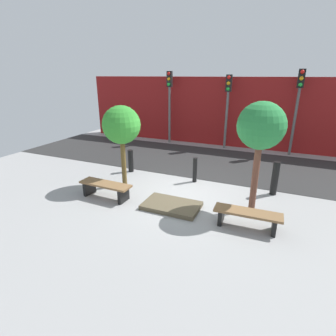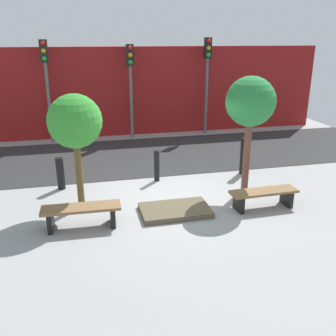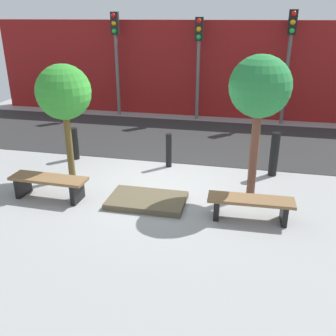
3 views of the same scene
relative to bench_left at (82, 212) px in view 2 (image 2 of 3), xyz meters
name	(u,v)px [view 2 (image 2 of 3)]	position (x,y,z in m)	size (l,w,h in m)	color
ground_plane	(166,197)	(2.09, 1.11, -0.34)	(18.00, 18.00, 0.00)	#949494
road_strip	(143,155)	(2.09, 4.72, -0.33)	(18.00, 4.35, 0.01)	#2A2A2A
building_facade	(129,91)	(2.09, 7.91, 1.40)	(16.20, 0.50, 3.47)	maroon
bench_left	(82,212)	(0.00, 0.00, 0.00)	(1.66, 0.52, 0.48)	black
bench_right	(264,195)	(4.18, 0.00, -0.02)	(1.62, 0.49, 0.44)	black
planter_bed	(175,210)	(2.09, 0.20, -0.27)	(1.58, 0.98, 0.12)	brown
tree_behind_left_bench	(75,122)	(0.00, 1.05, 1.70)	(1.22, 1.22, 2.68)	brown
tree_behind_right_bench	(250,103)	(4.18, 1.05, 1.97)	(1.22, 1.22, 2.96)	brown
bollard_far_left	(60,174)	(-0.50, 2.29, 0.09)	(0.20, 0.20, 0.86)	black
bollard_left	(157,166)	(2.09, 2.29, 0.10)	(0.15, 0.15, 0.88)	black
bollard_center	(244,156)	(4.68, 2.29, 0.20)	(0.21, 0.21, 1.08)	black
traffic_light_west	(46,73)	(-0.98, 7.18, 2.24)	(0.28, 0.27, 3.74)	#606060
traffic_light_mid_west	(130,74)	(2.09, 7.18, 2.14)	(0.28, 0.27, 3.57)	#5F5F5F
traffic_light_mid_east	(207,69)	(5.15, 7.18, 2.28)	(0.28, 0.27, 3.80)	#555555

